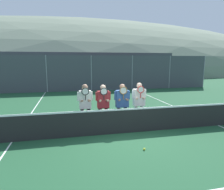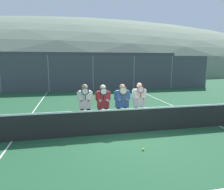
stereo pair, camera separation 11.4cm
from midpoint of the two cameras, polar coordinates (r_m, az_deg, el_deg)
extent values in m
plane|color=#1E4C2D|center=(7.35, 3.77, -10.72)|extent=(120.00, 120.00, 0.00)
ellipsoid|color=slate|center=(60.90, -10.82, 7.17)|extent=(132.96, 73.87, 25.85)
cube|color=#9EA3A8|center=(25.39, -12.16, 7.28)|extent=(24.06, 5.00, 3.14)
cube|color=#3D4247|center=(25.38, -12.30, 11.22)|extent=(24.56, 5.50, 0.36)
cylinder|color=gray|center=(17.31, -18.37, 5.76)|extent=(0.06, 0.06, 3.02)
cylinder|color=gray|center=(17.34, -6.11, 6.20)|extent=(0.06, 0.06, 3.02)
cylinder|color=gray|center=(18.13, 5.61, 6.36)|extent=(0.06, 0.06, 3.02)
cylinder|color=gray|center=(19.59, 15.97, 6.29)|extent=(0.06, 0.06, 3.02)
cylinder|color=gray|center=(21.59, 24.65, 6.07)|extent=(0.06, 0.06, 3.02)
cube|color=#42474C|center=(17.34, -6.11, 6.20)|extent=(22.10, 0.02, 3.02)
cube|color=black|center=(7.21, 3.80, -7.54)|extent=(10.13, 0.02, 0.85)
cube|color=white|center=(7.09, 3.84, -4.09)|extent=(10.13, 0.03, 0.06)
cube|color=white|center=(10.12, -22.94, -5.72)|extent=(0.05, 16.00, 0.01)
cube|color=white|center=(11.51, 18.08, -3.62)|extent=(0.05, 16.00, 0.01)
cylinder|color=black|center=(7.58, -8.89, -6.87)|extent=(0.13, 0.13, 0.83)
cylinder|color=black|center=(7.60, -7.10, -6.79)|extent=(0.13, 0.13, 0.83)
cube|color=white|center=(7.41, -8.13, -1.31)|extent=(0.43, 0.22, 0.66)
sphere|color=#997056|center=(7.34, -8.22, 2.21)|extent=(0.22, 0.22, 0.22)
cylinder|color=white|center=(7.37, -10.02, -0.40)|extent=(0.08, 0.08, 0.32)
cylinder|color=white|center=(7.41, -6.30, -0.27)|extent=(0.08, 0.08, 0.32)
cylinder|color=#997056|center=(7.32, -8.91, -1.57)|extent=(0.16, 0.27, 0.08)
cylinder|color=#997056|center=(7.33, -7.24, -1.51)|extent=(0.16, 0.27, 0.08)
cylinder|color=black|center=(7.21, -8.04, -0.74)|extent=(0.03, 0.03, 0.20)
torus|color=black|center=(7.18, -8.08, 1.02)|extent=(0.28, 0.03, 0.28)
cylinder|color=silver|center=(7.18, -8.08, 1.02)|extent=(0.23, 0.00, 0.23)
cylinder|color=black|center=(7.65, -3.83, -6.67)|extent=(0.13, 0.13, 0.81)
cylinder|color=black|center=(7.69, -2.04, -6.57)|extent=(0.13, 0.13, 0.81)
cube|color=maroon|center=(7.50, -2.98, -1.28)|extent=(0.44, 0.22, 0.64)
sphere|color=#DBB293|center=(7.43, -3.01, 2.18)|extent=(0.21, 0.21, 0.21)
cylinder|color=maroon|center=(7.44, -4.85, -0.41)|extent=(0.08, 0.08, 0.31)
cylinder|color=maroon|center=(7.52, -1.15, -0.27)|extent=(0.08, 0.08, 0.31)
cylinder|color=#DBB293|center=(7.40, -3.70, -1.53)|extent=(0.16, 0.27, 0.08)
cylinder|color=#DBB293|center=(7.43, -2.03, -1.46)|extent=(0.16, 0.27, 0.08)
cylinder|color=black|center=(7.31, -2.75, -0.71)|extent=(0.03, 0.03, 0.20)
torus|color=black|center=(7.27, -2.77, 1.05)|extent=(0.28, 0.03, 0.28)
cylinder|color=silver|center=(7.27, -2.77, 1.05)|extent=(0.23, 0.00, 0.23)
cylinder|color=black|center=(7.75, 1.49, -6.42)|extent=(0.13, 0.13, 0.82)
cylinder|color=black|center=(7.82, 3.40, -6.29)|extent=(0.13, 0.13, 0.82)
cube|color=#335693|center=(7.61, 2.49, -1.05)|extent=(0.49, 0.22, 0.65)
sphere|color=#997056|center=(7.54, 2.51, 2.40)|extent=(0.20, 0.20, 0.20)
cylinder|color=#335693|center=(7.53, 0.52, -0.19)|extent=(0.08, 0.08, 0.32)
cylinder|color=#335693|center=(7.67, 4.43, -0.04)|extent=(0.08, 0.08, 0.32)
cylinder|color=#997056|center=(7.50, 1.77, -1.30)|extent=(0.16, 0.27, 0.08)
cylinder|color=#997056|center=(7.56, 3.55, -1.22)|extent=(0.16, 0.27, 0.08)
cylinder|color=#936033|center=(7.42, 2.85, -0.48)|extent=(0.03, 0.03, 0.20)
torus|color=#936033|center=(7.39, 2.87, 1.30)|extent=(0.30, 0.03, 0.30)
cylinder|color=silver|center=(7.39, 2.87, 1.30)|extent=(0.25, 0.00, 0.25)
cylinder|color=white|center=(8.01, 6.36, -5.91)|extent=(0.13, 0.13, 0.83)
cylinder|color=white|center=(8.09, 8.04, -5.79)|extent=(0.13, 0.13, 0.83)
cube|color=white|center=(7.88, 7.32, -0.64)|extent=(0.45, 0.22, 0.66)
sphere|color=#DBB293|center=(7.81, 7.39, 2.72)|extent=(0.21, 0.21, 0.21)
cylinder|color=white|center=(7.78, 5.60, 0.21)|extent=(0.08, 0.08, 0.32)
cylinder|color=white|center=(7.95, 9.04, 0.34)|extent=(0.08, 0.08, 0.32)
cylinder|color=#DBB293|center=(7.76, 6.76, -0.89)|extent=(0.16, 0.27, 0.08)
cylinder|color=#DBB293|center=(7.84, 8.32, -0.82)|extent=(0.16, 0.27, 0.08)
cylinder|color=red|center=(7.70, 7.79, -0.09)|extent=(0.03, 0.03, 0.20)
torus|color=red|center=(7.66, 7.83, 1.55)|extent=(0.28, 0.03, 0.28)
cylinder|color=silver|center=(7.66, 7.83, 1.55)|extent=(0.23, 0.00, 0.23)
cube|color=#B2B7BC|center=(20.64, -27.47, 3.47)|extent=(4.06, 1.78, 0.81)
cube|color=#2D3842|center=(20.59, -27.63, 5.51)|extent=(2.23, 1.64, 0.66)
cylinder|color=black|center=(19.49, -24.30, 2.21)|extent=(0.60, 0.16, 0.60)
cylinder|color=black|center=(21.27, -23.33, 2.83)|extent=(0.60, 0.16, 0.60)
cube|color=#B2B7BC|center=(20.14, -13.66, 4.22)|extent=(4.51, 1.72, 0.85)
cube|color=#2D3842|center=(20.08, -13.75, 6.41)|extent=(2.48, 1.58, 0.69)
cylinder|color=black|center=(19.34, -9.30, 2.89)|extent=(0.60, 0.16, 0.60)
cylinder|color=black|center=(21.08, -9.59, 3.44)|extent=(0.60, 0.16, 0.60)
cylinder|color=black|center=(19.40, -17.98, 2.56)|extent=(0.60, 0.16, 0.60)
cylinder|color=black|center=(21.13, -17.55, 3.14)|extent=(0.60, 0.16, 0.60)
cube|color=maroon|center=(20.48, 0.72, 4.55)|extent=(4.37, 1.88, 0.82)
cube|color=#2D3842|center=(20.43, 0.73, 6.65)|extent=(2.41, 1.73, 0.67)
cylinder|color=black|center=(19.98, 5.33, 3.19)|extent=(0.60, 0.16, 0.60)
cylinder|color=black|center=(21.80, 3.78, 3.76)|extent=(0.60, 0.16, 0.60)
cylinder|color=black|center=(19.31, -2.74, 2.99)|extent=(0.60, 0.16, 0.60)
cylinder|color=black|center=(21.18, -3.63, 3.59)|extent=(0.60, 0.16, 0.60)
cube|color=#285638|center=(22.15, 13.48, 4.70)|extent=(4.36, 1.77, 0.84)
cube|color=#2D3842|center=(22.10, 13.55, 6.67)|extent=(2.40, 1.63, 0.69)
cylinder|color=black|center=(22.06, 17.78, 3.39)|extent=(0.60, 0.16, 0.60)
cylinder|color=black|center=(23.64, 15.57, 3.89)|extent=(0.60, 0.16, 0.60)
cylinder|color=black|center=(20.78, 11.00, 3.31)|extent=(0.60, 0.16, 0.60)
cylinder|color=black|center=(22.44, 9.16, 3.83)|extent=(0.60, 0.16, 0.60)
sphere|color=#CCDB33|center=(6.07, 8.65, -15.05)|extent=(0.07, 0.07, 0.07)
camera|label=1|loc=(0.06, -90.42, -0.07)|focal=32.00mm
camera|label=2|loc=(0.06, 89.58, 0.07)|focal=32.00mm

